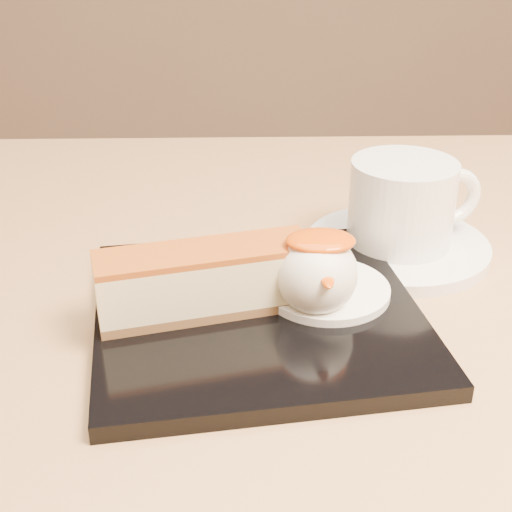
{
  "coord_description": "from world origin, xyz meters",
  "views": [
    {
      "loc": [
        -0.05,
        -0.43,
        0.99
      ],
      "look_at": [
        -0.04,
        0.01,
        0.76
      ],
      "focal_mm": 50.0,
      "sensor_mm": 36.0,
      "label": 1
    }
  ],
  "objects_px": {
    "ice_cream_scoop": "(317,274)",
    "dessert_plate": "(257,313)",
    "coffee_cup": "(404,201)",
    "table": "(307,476)",
    "saucer": "(397,247)",
    "cheesecake": "(205,280)"
  },
  "relations": [
    {
      "from": "table",
      "to": "saucer",
      "type": "distance_m",
      "value": 0.2
    },
    {
      "from": "table",
      "to": "ice_cream_scoop",
      "type": "distance_m",
      "value": 0.19
    },
    {
      "from": "ice_cream_scoop",
      "to": "dessert_plate",
      "type": "bearing_deg",
      "value": 172.87
    },
    {
      "from": "dessert_plate",
      "to": "ice_cream_scoop",
      "type": "distance_m",
      "value": 0.05
    },
    {
      "from": "ice_cream_scoop",
      "to": "saucer",
      "type": "relative_size",
      "value": 0.37
    },
    {
      "from": "dessert_plate",
      "to": "cheesecake",
      "type": "bearing_deg",
      "value": -171.87
    },
    {
      "from": "ice_cream_scoop",
      "to": "coffee_cup",
      "type": "xyz_separation_m",
      "value": [
        0.08,
        0.11,
        0.01
      ]
    },
    {
      "from": "saucer",
      "to": "coffee_cup",
      "type": "relative_size",
      "value": 1.34
    },
    {
      "from": "ice_cream_scoop",
      "to": "coffee_cup",
      "type": "bearing_deg",
      "value": 52.83
    },
    {
      "from": "cheesecake",
      "to": "table",
      "type": "bearing_deg",
      "value": -4.79
    },
    {
      "from": "dessert_plate",
      "to": "coffee_cup",
      "type": "distance_m",
      "value": 0.16
    },
    {
      "from": "ice_cream_scoop",
      "to": "coffee_cup",
      "type": "height_order",
      "value": "coffee_cup"
    },
    {
      "from": "table",
      "to": "dessert_plate",
      "type": "distance_m",
      "value": 0.17
    },
    {
      "from": "table",
      "to": "cheesecake",
      "type": "height_order",
      "value": "cheesecake"
    },
    {
      "from": "dessert_plate",
      "to": "cheesecake",
      "type": "xyz_separation_m",
      "value": [
        -0.04,
        -0.01,
        0.03
      ]
    },
    {
      "from": "dessert_plate",
      "to": "cheesecake",
      "type": "distance_m",
      "value": 0.05
    },
    {
      "from": "cheesecake",
      "to": "saucer",
      "type": "distance_m",
      "value": 0.19
    },
    {
      "from": "ice_cream_scoop",
      "to": "cheesecake",
      "type": "bearing_deg",
      "value": 180.0
    },
    {
      "from": "dessert_plate",
      "to": "table",
      "type": "bearing_deg",
      "value": 10.55
    },
    {
      "from": "dessert_plate",
      "to": "saucer",
      "type": "distance_m",
      "value": 0.16
    },
    {
      "from": "coffee_cup",
      "to": "cheesecake",
      "type": "bearing_deg",
      "value": -159.75
    },
    {
      "from": "table",
      "to": "dessert_plate",
      "type": "relative_size",
      "value": 3.64
    }
  ]
}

